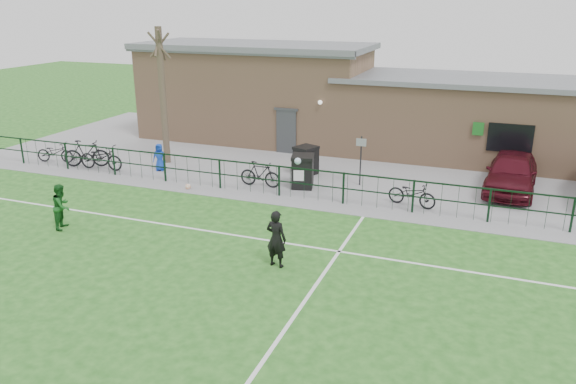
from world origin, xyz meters
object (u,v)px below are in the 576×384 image
(bicycle_b, at_px, (86,153))
(spectator_child, at_px, (159,157))
(wheelie_bin_right, at_px, (303,172))
(bicycle_c, at_px, (101,157))
(bicycle_d, at_px, (260,174))
(outfield_player, at_px, (62,206))
(ball_ground, at_px, (188,187))
(bicycle_a, at_px, (55,152))
(sign_post, at_px, (361,161))
(bare_tree, at_px, (163,97))
(car_maroon, at_px, (511,172))
(wheelie_bin_left, at_px, (306,161))
(bicycle_e, at_px, (412,194))

(bicycle_b, distance_m, spectator_child, 3.41)
(wheelie_bin_right, bearing_deg, bicycle_c, 171.15)
(bicycle_d, xyz_separation_m, outfield_player, (-4.29, -6.16, 0.22))
(ball_ground, bearing_deg, bicycle_d, 26.80)
(bicycle_b, bearing_deg, bicycle_a, 65.01)
(sign_post, height_order, bicycle_a, sign_post)
(wheelie_bin_right, relative_size, outfield_player, 0.82)
(bare_tree, height_order, sign_post, bare_tree)
(bare_tree, bearing_deg, outfield_player, -82.03)
(car_maroon, relative_size, bicycle_c, 2.15)
(wheelie_bin_left, bearing_deg, wheelie_bin_right, -52.59)
(wheelie_bin_right, relative_size, bicycle_a, 0.69)
(car_maroon, bearing_deg, bicycle_e, -133.26)
(bicycle_c, bearing_deg, wheelie_bin_right, -88.46)
(wheelie_bin_right, distance_m, bicycle_e, 4.43)
(bicycle_d, bearing_deg, bicycle_b, 91.15)
(bare_tree, bearing_deg, sign_post, -1.03)
(bare_tree, xyz_separation_m, sign_post, (9.04, -0.16, -1.98))
(sign_post, height_order, bicycle_c, sign_post)
(car_maroon, bearing_deg, wheelie_bin_left, -170.95)
(bare_tree, relative_size, bicycle_d, 3.54)
(bicycle_a, relative_size, bicycle_e, 0.98)
(wheelie_bin_right, relative_size, spectator_child, 1.02)
(bare_tree, distance_m, wheelie_bin_left, 6.99)
(wheelie_bin_left, height_order, bicycle_a, wheelie_bin_left)
(wheelie_bin_left, xyz_separation_m, sign_post, (2.50, -0.62, 0.43))
(bare_tree, relative_size, bicycle_c, 2.91)
(bicycle_b, bearing_deg, car_maroon, -102.69)
(spectator_child, bearing_deg, bicycle_c, -175.40)
(bicycle_b, bearing_deg, sign_post, -104.33)
(wheelie_bin_right, xyz_separation_m, outfield_player, (-5.88, -6.69, 0.12))
(bicycle_e, xyz_separation_m, outfield_player, (-10.26, -6.04, 0.26))
(bare_tree, xyz_separation_m, wheelie_bin_left, (6.54, 0.46, -2.41))
(bare_tree, distance_m, bicycle_d, 6.18)
(bicycle_a, xyz_separation_m, bicycle_d, (10.15, 0.07, 0.05))
(bicycle_e, bearing_deg, bare_tree, 93.43)
(wheelie_bin_right, height_order, bicycle_a, wheelie_bin_right)
(outfield_player, bearing_deg, wheelie_bin_left, -50.55)
(wheelie_bin_right, distance_m, sign_post, 2.34)
(sign_post, bearing_deg, ball_ground, -155.13)
(bare_tree, distance_m, sign_post, 9.26)
(wheelie_bin_right, xyz_separation_m, bicycle_a, (-11.75, -0.60, -0.15))
(bicycle_a, bearing_deg, bicycle_d, -101.34)
(sign_post, height_order, bicycle_e, sign_post)
(car_maroon, bearing_deg, bicycle_d, -158.46)
(bicycle_c, distance_m, spectator_child, 2.59)
(wheelie_bin_right, distance_m, bicycle_a, 11.77)
(bicycle_d, height_order, outfield_player, outfield_player)
(bare_tree, relative_size, bicycle_e, 3.37)
(bicycle_a, relative_size, spectator_child, 1.47)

